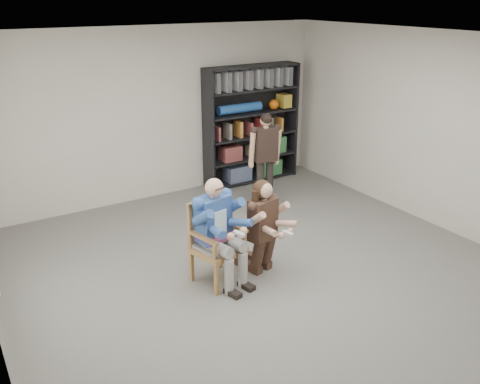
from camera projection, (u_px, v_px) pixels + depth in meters
room_shell at (285, 176)px, 5.52m from camera, size 6.00×7.00×2.80m
floor at (281, 287)px, 6.03m from camera, size 6.00×7.00×0.01m
armchair at (218, 243)px, 5.98m from camera, size 0.70×0.68×1.01m
seated_man at (218, 231)px, 5.93m from camera, size 0.73×0.90×1.31m
kneeling_woman at (264, 228)px, 6.14m from camera, size 0.68×0.90×1.20m
bookshelf at (252, 125)px, 9.08m from camera, size 1.80×0.38×2.10m
standing_man at (265, 163)px, 7.89m from camera, size 0.53×0.34×1.58m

